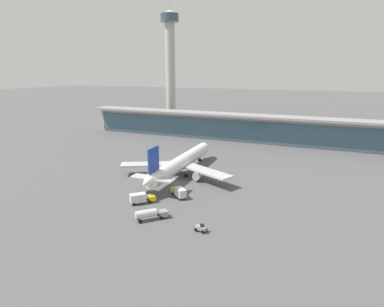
% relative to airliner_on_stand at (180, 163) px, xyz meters
% --- Properties ---
extents(ground_plane, '(1200.00, 1200.00, 0.00)m').
position_rel_airliner_on_stand_xyz_m(ground_plane, '(1.89, -8.63, -4.84)').
color(ground_plane, '#515154').
extents(airliner_on_stand, '(44.44, 57.67, 15.38)m').
position_rel_airliner_on_stand_xyz_m(airliner_on_stand, '(0.00, 0.00, 0.00)').
color(airliner_on_stand, white).
rests_on(airliner_on_stand, ground).
extents(service_truck_near_nose_yellow, '(2.80, 3.32, 2.05)m').
position_rel_airliner_on_stand_xyz_m(service_truck_near_nose_yellow, '(-16.27, 6.43, -3.97)').
color(service_truck_near_nose_yellow, yellow).
rests_on(service_truck_near_nose_yellow, ground).
extents(service_truck_under_wing_yellow, '(7.07, 6.46, 3.10)m').
position_rel_airliner_on_stand_xyz_m(service_truck_under_wing_yellow, '(8.69, -19.68, -3.15)').
color(service_truck_under_wing_yellow, yellow).
rests_on(service_truck_under_wing_yellow, ground).
extents(service_truck_mid_apron_grey, '(7.58, 7.76, 2.95)m').
position_rel_airliner_on_stand_xyz_m(service_truck_mid_apron_grey, '(8.33, -36.90, -3.14)').
color(service_truck_mid_apron_grey, gray).
rests_on(service_truck_mid_apron_grey, ground).
extents(service_truck_by_tail_yellow, '(6.80, 6.77, 3.10)m').
position_rel_airliner_on_stand_xyz_m(service_truck_by_tail_yellow, '(0.32, -28.60, -3.15)').
color(service_truck_by_tail_yellow, yellow).
rests_on(service_truck_by_tail_yellow, ground).
extents(service_truck_on_taxiway_grey, '(3.10, 2.16, 2.05)m').
position_rel_airliner_on_stand_xyz_m(service_truck_on_taxiway_grey, '(23.14, -37.56, -3.97)').
color(service_truck_on_taxiway_grey, gray).
rests_on(service_truck_on_taxiway_grey, ground).
extents(terminal_building, '(183.60, 12.80, 15.20)m').
position_rel_airliner_on_stand_xyz_m(terminal_building, '(1.89, 69.01, 3.02)').
color(terminal_building, '#B2ADA3').
rests_on(terminal_building, ground).
extents(control_tower, '(12.00, 12.00, 81.82)m').
position_rel_airliner_on_stand_xyz_m(control_tower, '(-51.80, 95.38, 39.58)').
color(control_tower, '#B2ADA3').
rests_on(control_tower, ground).
extents(safety_cone_alpha, '(0.62, 0.62, 0.70)m').
position_rel_airliner_on_stand_xyz_m(safety_cone_alpha, '(-4.64, -16.12, -4.53)').
color(safety_cone_alpha, orange).
rests_on(safety_cone_alpha, ground).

